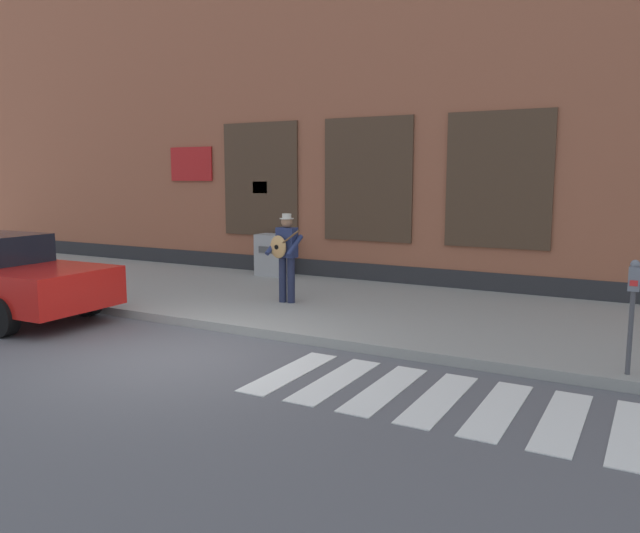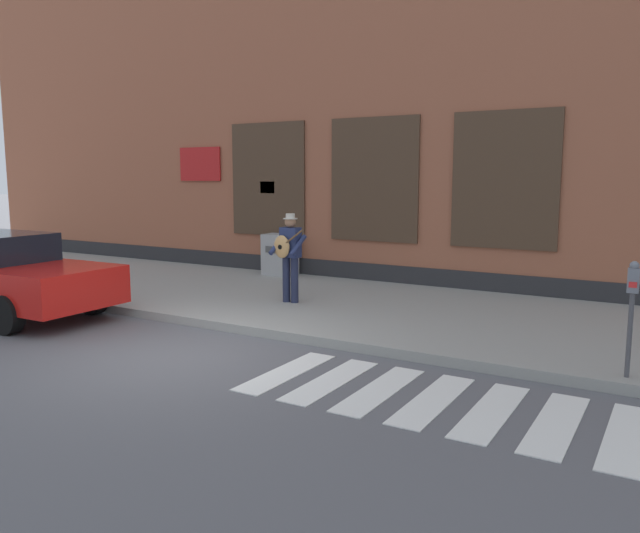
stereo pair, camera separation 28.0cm
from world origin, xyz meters
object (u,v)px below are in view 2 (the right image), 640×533
object	(u,v)px
red_car	(2,275)
parking_meter	(632,301)
busker	(289,252)
utility_box	(280,255)

from	to	relation	value
red_car	parking_meter	world-z (taller)	parking_meter
busker	red_car	bearing A→B (deg)	-144.43
red_car	busker	world-z (taller)	busker
red_car	busker	bearing A→B (deg)	35.57
red_car	utility_box	size ratio (longest dim) A/B	4.55
parking_meter	utility_box	distance (m)	9.29
busker	utility_box	bearing A→B (deg)	127.25
busker	parking_meter	bearing A→B (deg)	-15.78
utility_box	busker	bearing A→B (deg)	-52.75
red_car	utility_box	xyz separation A→B (m)	(2.29, 5.84, -0.11)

